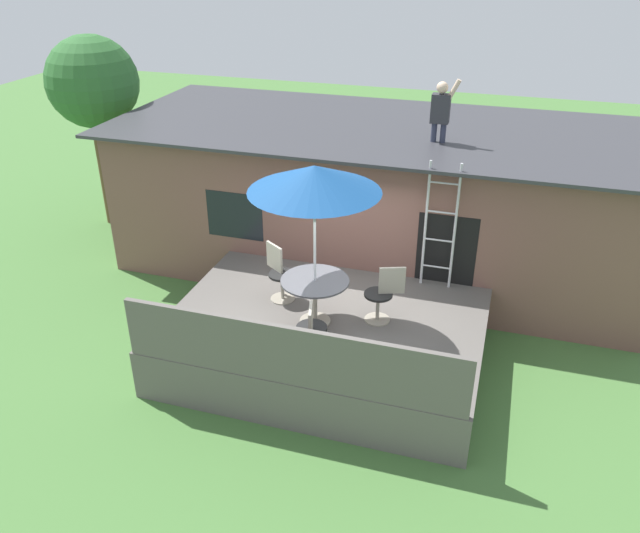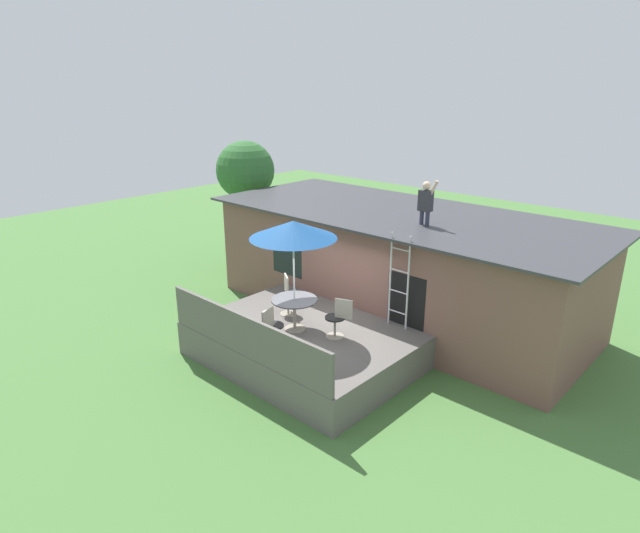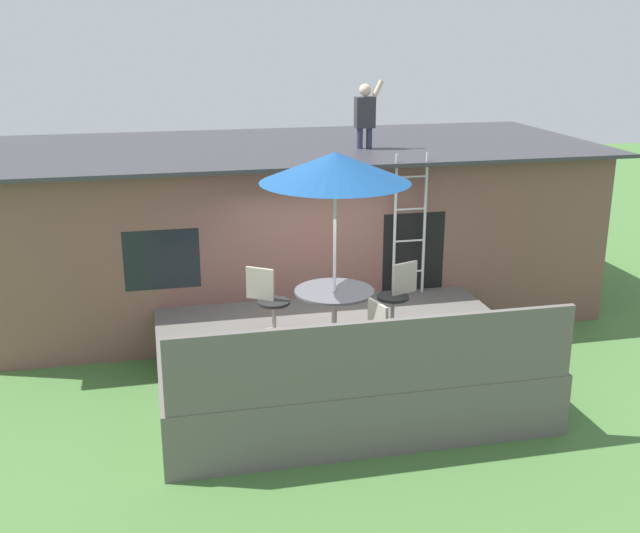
# 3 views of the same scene
# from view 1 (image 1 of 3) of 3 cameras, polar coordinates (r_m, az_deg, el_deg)

# --- Properties ---
(ground_plane) EXTENTS (40.00, 40.00, 0.00)m
(ground_plane) POSITION_cam_1_polar(r_m,az_deg,el_deg) (10.58, 0.69, -7.97)
(ground_plane) COLOR #477538
(house) EXTENTS (10.50, 4.50, 2.87)m
(house) POSITION_cam_1_polar(r_m,az_deg,el_deg) (12.97, 5.33, 6.27)
(house) COLOR brown
(house) RESTS_ON ground
(deck) EXTENTS (4.87, 3.72, 0.80)m
(deck) POSITION_cam_1_polar(r_m,az_deg,el_deg) (10.35, 0.70, -6.18)
(deck) COLOR #605B56
(deck) RESTS_ON ground
(deck_railing) EXTENTS (4.77, 0.08, 0.90)m
(deck_railing) POSITION_cam_1_polar(r_m,az_deg,el_deg) (8.46, -2.83, -7.97)
(deck_railing) COLOR #605B56
(deck_railing) RESTS_ON deck
(patio_table) EXTENTS (1.04, 1.04, 0.74)m
(patio_table) POSITION_cam_1_polar(r_m,az_deg,el_deg) (9.65, -0.45, -2.03)
(patio_table) COLOR #A59E8C
(patio_table) RESTS_ON deck
(patio_umbrella) EXTENTS (1.90, 1.90, 2.54)m
(patio_umbrella) POSITION_cam_1_polar(r_m,az_deg,el_deg) (8.90, -0.50, 7.84)
(patio_umbrella) COLOR silver
(patio_umbrella) RESTS_ON deck
(step_ladder) EXTENTS (0.52, 0.04, 2.20)m
(step_ladder) POSITION_cam_1_polar(r_m,az_deg,el_deg) (10.63, 10.69, 3.54)
(step_ladder) COLOR silver
(step_ladder) RESTS_ON deck
(person_figure) EXTENTS (0.47, 0.20, 1.11)m
(person_figure) POSITION_cam_1_polar(r_m,az_deg,el_deg) (11.53, 10.79, 13.79)
(person_figure) COLOR #33384C
(person_figure) RESTS_ON house
(patio_chair_left) EXTENTS (0.56, 0.46, 0.92)m
(patio_chair_left) POSITION_cam_1_polar(r_m,az_deg,el_deg) (10.38, -3.65, -0.59)
(patio_chair_left) COLOR #A59E8C
(patio_chair_left) RESTS_ON deck
(patio_chair_right) EXTENTS (0.60, 0.44, 0.92)m
(patio_chair_right) POSITION_cam_1_polar(r_m,az_deg,el_deg) (9.81, 5.66, -2.51)
(patio_chair_right) COLOR #A59E8C
(patio_chair_right) RESTS_ON deck
(patio_chair_near) EXTENTS (0.44, 0.61, 0.92)m
(patio_chair_near) POSITION_cam_1_polar(r_m,az_deg,el_deg) (8.91, -0.78, -5.80)
(patio_chair_near) COLOR #A59E8C
(patio_chair_near) RESTS_ON deck
(backyard_tree) EXTENTS (1.98, 1.98, 4.27)m
(backyard_tree) POSITION_cam_1_polar(r_m,az_deg,el_deg) (15.19, -19.63, 14.98)
(backyard_tree) COLOR brown
(backyard_tree) RESTS_ON ground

